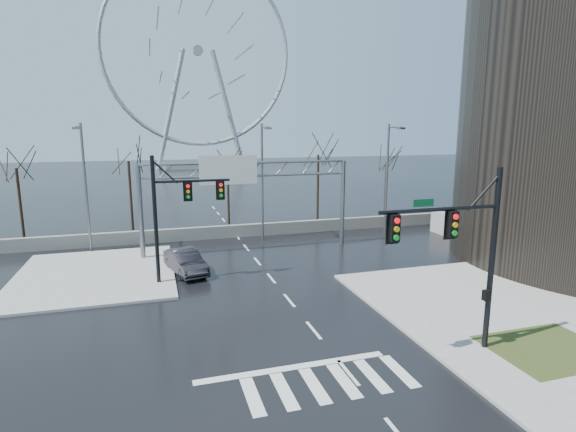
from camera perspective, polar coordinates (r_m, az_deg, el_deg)
name	(u,v)px	position (r m, az deg, el deg)	size (l,w,h in m)	color
ground	(314,330)	(22.33, 3.27, -14.27)	(260.00, 260.00, 0.00)	black
sidewalk_right_ext	(462,293)	(28.59, 21.23, -9.09)	(12.00, 10.00, 0.15)	gray
sidewalk_far	(96,274)	(32.59, -23.25, -6.80)	(10.00, 12.00, 0.15)	gray
grass_strip	(548,349)	(23.21, 30.16, -14.38)	(5.00, 4.00, 0.02)	#2C3B18
barrier_wall	(237,231)	(40.57, -6.47, -1.89)	(52.00, 0.50, 1.10)	slate
signal_mast_near	(467,245)	(19.79, 21.76, -3.39)	(5.52, 0.41, 8.00)	black
signal_mast_far	(174,207)	(28.32, -14.28, 1.10)	(4.72, 0.41, 8.00)	black
sign_gantry	(243,187)	(34.82, -5.73, 3.75)	(16.36, 0.40, 7.60)	slate
streetlight_left	(84,178)	(37.61, -24.45, 4.44)	(0.50, 2.55, 10.00)	slate
streetlight_mid	(263,173)	(38.36, -3.19, 5.50)	(0.50, 2.55, 10.00)	slate
streetlight_right	(389,169)	(42.81, 12.70, 5.82)	(0.50, 2.55, 10.00)	slate
tree_far_left	(17,177)	(44.50, -31.16, 4.29)	(3.50, 3.50, 7.00)	black
tree_left	(129,170)	(42.64, -19.55, 5.56)	(3.75, 3.75, 7.50)	black
tree_center	(228,175)	(44.22, -7.67, 5.21)	(3.25, 3.25, 6.50)	black
tree_right	(318,163)	(45.49, 3.84, 6.76)	(3.90, 3.90, 7.80)	black
tree_far_right	(386,168)	(49.38, 12.39, 5.93)	(3.40, 3.40, 6.80)	black
ferris_wheel	(198,59)	(115.78, -11.35, 18.99)	(45.00, 6.00, 50.91)	gray
car	(186,262)	(31.03, -12.88, -5.66)	(1.67, 4.79, 1.58)	black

